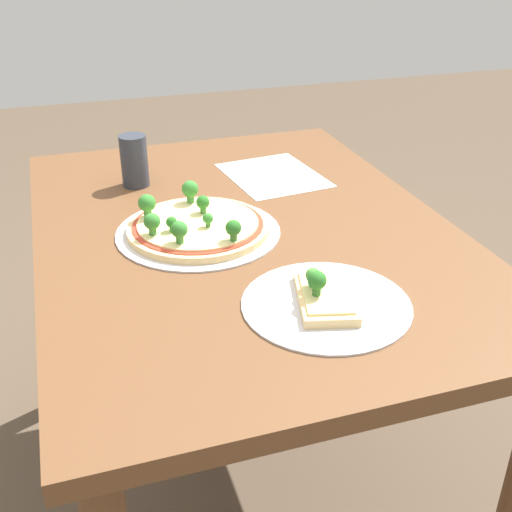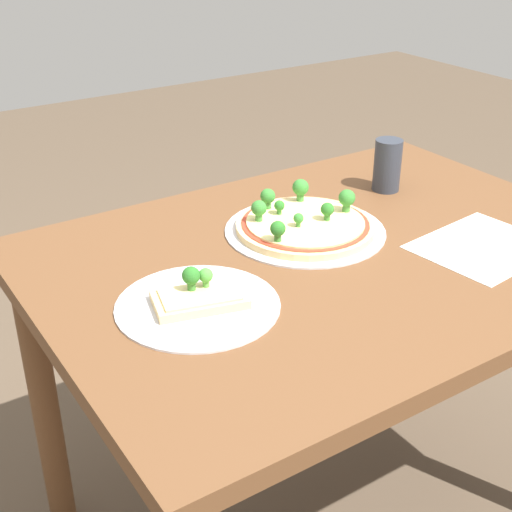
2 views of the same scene
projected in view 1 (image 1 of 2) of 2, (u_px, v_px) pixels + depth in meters
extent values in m
plane|color=brown|center=(247.00, 486.00, 1.66)|extent=(8.00, 8.00, 0.00)
cube|color=brown|center=(244.00, 234.00, 1.31)|extent=(1.14, 0.82, 0.04)
cylinder|color=brown|center=(305.00, 257.00, 2.01)|extent=(0.06, 0.06, 0.71)
cylinder|color=brown|center=(75.00, 293.00, 1.82)|extent=(0.06, 0.06, 0.71)
cylinder|color=silver|center=(199.00, 232.00, 1.27)|extent=(0.33, 0.33, 0.00)
cylinder|color=#E5C17F|center=(198.00, 228.00, 1.27)|extent=(0.28, 0.28, 0.01)
cylinder|color=#B73823|center=(198.00, 225.00, 1.27)|extent=(0.26, 0.26, 0.00)
cylinder|color=#F4DB8E|center=(198.00, 223.00, 1.26)|extent=(0.24, 0.24, 0.00)
sphere|color=#286B23|center=(233.00, 228.00, 1.18)|extent=(0.03, 0.03, 0.03)
cylinder|color=#37742D|center=(234.00, 237.00, 1.19)|extent=(0.01, 0.01, 0.01)
sphere|color=#286B23|center=(203.00, 202.00, 1.29)|extent=(0.03, 0.03, 0.03)
cylinder|color=#37742D|center=(203.00, 210.00, 1.30)|extent=(0.01, 0.01, 0.01)
sphere|color=#337A2D|center=(208.00, 218.00, 1.24)|extent=(0.02, 0.02, 0.02)
cylinder|color=#3F8136|center=(208.00, 225.00, 1.24)|extent=(0.01, 0.01, 0.01)
sphere|color=#337A2D|center=(190.00, 189.00, 1.34)|extent=(0.03, 0.03, 0.03)
cylinder|color=#3F8136|center=(191.00, 199.00, 1.35)|extent=(0.02, 0.02, 0.02)
sphere|color=#337A2D|center=(152.00, 221.00, 1.20)|extent=(0.03, 0.03, 0.03)
cylinder|color=#3F8136|center=(153.00, 231.00, 1.21)|extent=(0.01, 0.01, 0.01)
sphere|color=#286B23|center=(172.00, 222.00, 1.22)|extent=(0.02, 0.02, 0.02)
cylinder|color=#37742D|center=(172.00, 229.00, 1.23)|extent=(0.01, 0.01, 0.01)
sphere|color=#337A2D|center=(179.00, 229.00, 1.17)|extent=(0.03, 0.03, 0.03)
cylinder|color=#3F8136|center=(180.00, 239.00, 1.18)|extent=(0.01, 0.01, 0.01)
sphere|color=#337A2D|center=(147.00, 203.00, 1.27)|extent=(0.04, 0.04, 0.04)
cylinder|color=#3F8136|center=(148.00, 213.00, 1.28)|extent=(0.02, 0.02, 0.02)
cylinder|color=silver|center=(326.00, 304.00, 1.04)|extent=(0.28, 0.28, 0.00)
cube|color=#E5C17F|center=(325.00, 298.00, 1.04)|extent=(0.17, 0.12, 0.02)
cube|color=#F4DB8E|center=(326.00, 292.00, 1.03)|extent=(0.14, 0.10, 0.00)
sphere|color=#479338|center=(313.00, 275.00, 1.04)|extent=(0.02, 0.02, 0.02)
cylinder|color=#51973E|center=(313.00, 284.00, 1.04)|extent=(0.01, 0.01, 0.01)
sphere|color=#286B23|center=(317.00, 280.00, 1.01)|extent=(0.03, 0.03, 0.03)
cylinder|color=#37742D|center=(316.00, 291.00, 1.02)|extent=(0.01, 0.01, 0.01)
cylinder|color=#2D333D|center=(134.00, 161.00, 1.47)|extent=(0.06, 0.06, 0.12)
cube|color=white|center=(273.00, 175.00, 1.55)|extent=(0.28, 0.23, 0.00)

